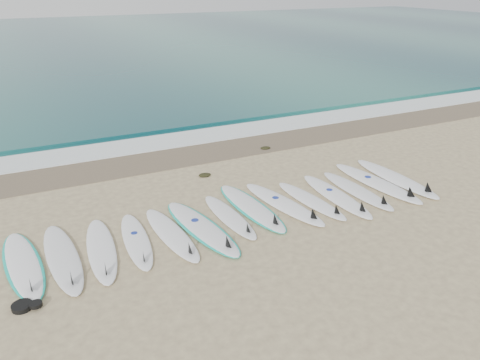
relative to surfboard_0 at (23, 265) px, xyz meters
name	(u,v)px	position (x,y,z in m)	size (l,w,h in m)	color
ground	(242,215)	(4.42, 0.08, -0.05)	(120.00, 120.00, 0.00)	tan
ocean	(61,43)	(4.42, 32.58, -0.03)	(120.00, 55.00, 0.03)	#185553
wet_sand_band	(180,156)	(4.42, 4.18, -0.04)	(120.00, 1.80, 0.01)	brown
foam_band	(165,142)	(4.42, 5.58, -0.03)	(120.00, 1.40, 0.04)	silver
wave_crest	(152,128)	(4.42, 7.08, 0.00)	(120.00, 1.00, 0.10)	#185553
surfboard_0	(23,265)	(0.00, 0.00, 0.00)	(0.87, 2.64, 0.33)	white
surfboard_1	(63,258)	(0.67, -0.11, 0.01)	(0.68, 2.70, 0.34)	silver
surfboard_2	(102,250)	(1.36, -0.13, 0.01)	(0.74, 2.53, 0.32)	white
surfboard_3	(137,241)	(2.04, -0.08, 0.00)	(0.67, 2.35, 0.30)	white
surfboard_4	(172,235)	(2.75, -0.15, 0.01)	(0.71, 2.51, 0.32)	white
surfboard_5	(202,228)	(3.39, -0.15, 0.00)	(1.06, 2.85, 0.35)	white
surfboard_6	(230,217)	(4.11, 0.02, 0.00)	(0.55, 2.31, 0.29)	white
surfboard_7	(252,207)	(4.74, 0.22, 0.00)	(0.80, 2.75, 0.34)	white
surfboard_8	(285,204)	(5.48, 0.03, 0.01)	(1.00, 2.75, 0.34)	white
surfboard_9	(312,201)	(6.14, -0.09, 0.00)	(0.73, 2.41, 0.30)	white
surfboard_10	(337,196)	(6.81, -0.15, 0.01)	(0.62, 2.67, 0.34)	white
surfboard_11	(358,191)	(7.45, -0.12, 0.01)	(0.56, 2.53, 0.32)	white
surfboard_12	(378,183)	(8.19, 0.01, 0.02)	(0.82, 2.95, 0.37)	white
surfboard_13	(398,179)	(8.83, 0.02, 0.01)	(0.62, 2.88, 0.37)	white
seaweed_near	(205,175)	(4.51, 2.48, -0.02)	(0.33, 0.26, 0.06)	black
seaweed_far	(265,148)	(6.96, 3.63, -0.02)	(0.32, 0.25, 0.06)	black
leash_coil	(25,306)	(-0.04, -1.25, 0.00)	(0.46, 0.36, 0.11)	black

